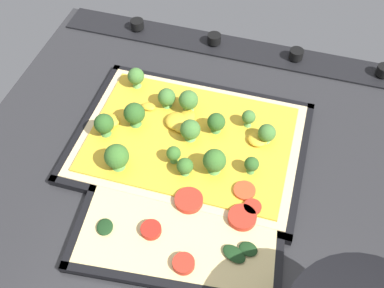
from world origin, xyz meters
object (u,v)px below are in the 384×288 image
baking_tray_front (190,143)px  veggie_pizza_back (186,219)px  baking_tray_back (182,221)px  broccoli_pizza (185,136)px

baking_tray_front → veggie_pizza_back: (-3.75, 14.79, 0.73)cm
baking_tray_front → baking_tray_back: same height
baking_tray_front → baking_tray_back: size_ratio=1.19×
baking_tray_front → broccoli_pizza: size_ratio=1.07×
veggie_pizza_back → broccoli_pizza: bearing=-72.6°
veggie_pizza_back → baking_tray_back: bearing=10.4°
baking_tray_front → veggie_pizza_back: veggie_pizza_back is taller
baking_tray_front → broccoli_pizza: broccoli_pizza is taller
broccoli_pizza → baking_tray_back: size_ratio=1.12×
broccoli_pizza → veggie_pizza_back: 15.44cm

